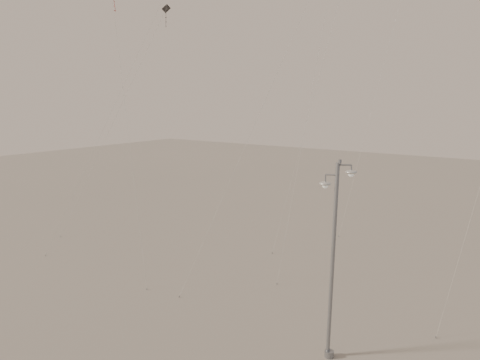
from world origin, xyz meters
The scene contains 4 objects.
ground centered at (0.00, 0.00, 0.00)m, with size 160.00×160.00×0.00m, color gray.
street_lamp centered at (6.77, -0.46, 4.96)m, with size 1.52×0.94×9.30m.
kite_3 centered at (-8.79, 1.26, 13.48)m, with size 4.30×1.91×18.81m.
kite_6 centered at (-13.41, 6.85, 13.87)m, with size 9.47×4.54×18.88m.
Camera 1 is at (14.89, -19.22, 11.95)m, focal length 35.00 mm.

